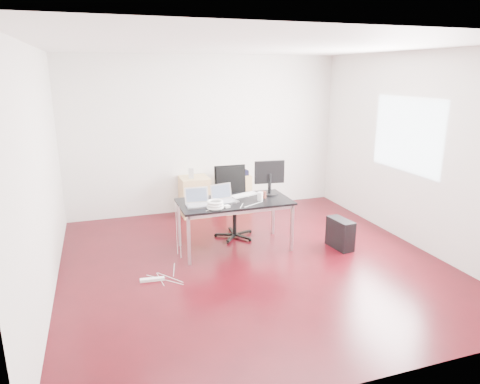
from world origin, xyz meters
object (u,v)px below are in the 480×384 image
object	(u,v)px
office_chair	(233,199)
filing_cabinet_right	(235,193)
filing_cabinet_left	(195,196)
pc_tower	(340,234)
desk	(235,204)

from	to	relation	value
office_chair	filing_cabinet_right	distance (m)	1.27
filing_cabinet_left	pc_tower	xyz separation A→B (m)	(1.69, -2.16, -0.13)
office_chair	filing_cabinet_left	size ratio (longest dim) A/B	1.54
office_chair	pc_tower	xyz separation A→B (m)	(1.34, -0.98, -0.39)
desk	filing_cabinet_right	size ratio (longest dim) A/B	2.29
desk	pc_tower	world-z (taller)	desk
desk	filing_cabinet_left	distance (m)	1.73
filing_cabinet_right	pc_tower	size ratio (longest dim) A/B	1.56
office_chair	filing_cabinet_right	size ratio (longest dim) A/B	1.54
office_chair	pc_tower	distance (m)	1.70
desk	filing_cabinet_right	xyz separation A→B (m)	(0.55, 1.69, -0.33)
desk	office_chair	size ratio (longest dim) A/B	1.48
desk	filing_cabinet_left	world-z (taller)	desk
office_chair	filing_cabinet_left	world-z (taller)	office_chair
desk	filing_cabinet_right	world-z (taller)	desk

